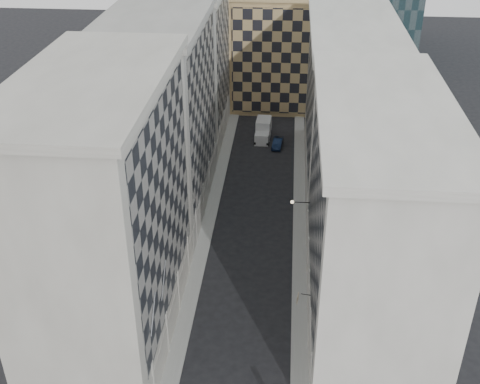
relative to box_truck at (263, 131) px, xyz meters
The scene contains 13 objects.
sidewalk_west 23.13m from the box_truck, 102.69° to the right, with size 1.50×100.00×0.15m, color gray.
sidewalk_east 23.21m from the box_truck, 76.47° to the right, with size 1.50×100.00×0.15m, color gray.
bldg_left_a 44.19m from the box_truck, 104.45° to the right, with size 10.80×22.80×23.70m.
bldg_left_b 24.46m from the box_truck, 118.71° to the right, with size 10.80×22.80×22.70m.
bldg_left_c 14.58m from the box_truck, 167.06° to the left, with size 10.80×22.80×21.70m.
bldg_right_a 40.18m from the box_truck, 73.59° to the right, with size 10.80×26.80×20.70m.
bldg_right_b 17.55m from the box_truck, 43.60° to the right, with size 10.80×28.80×19.70m.
tan_block 17.54m from the box_truck, 81.93° to the left, with size 16.80×14.80×18.80m.
flagpoles_left 47.38m from the box_truck, 97.01° to the right, with size 0.10×6.33×2.33m.
bracket_lamp 29.33m from the box_truck, 80.93° to the right, with size 1.98×0.36×0.36m.
box_truck is the anchor object (origin of this frame).
dark_car 3.61m from the box_truck, 50.72° to the right, with size 1.32×3.77×1.24m, color #0D1932.
shop_sign 41.18m from the box_truck, 82.83° to the right, with size 1.23×0.76×0.85m.
Camera 1 is at (3.36, -29.09, 37.88)m, focal length 45.00 mm.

